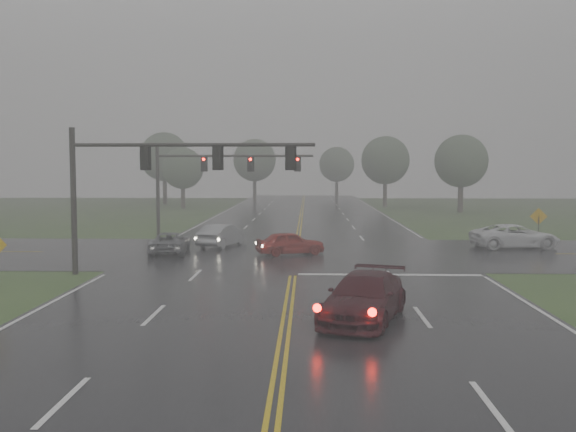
{
  "coord_description": "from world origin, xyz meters",
  "views": [
    {
      "loc": [
        0.69,
        -15.14,
        4.98
      ],
      "look_at": [
        -0.28,
        16.0,
        2.63
      ],
      "focal_mm": 40.0,
      "sensor_mm": 36.0,
      "label": 1
    }
  ],
  "objects_px": {
    "sedan_silver": "(222,247)",
    "pickup_white": "(515,248)",
    "signal_gantry_near": "(146,172)",
    "signal_gantry_far": "(206,173)",
    "car_grey": "(170,254)",
    "sedan_red": "(290,255)",
    "sedan_maroon": "(364,321)"
  },
  "relations": [
    {
      "from": "signal_gantry_near",
      "to": "car_grey",
      "type": "bearing_deg",
      "value": 94.27
    },
    {
      "from": "signal_gantry_near",
      "to": "signal_gantry_far",
      "type": "bearing_deg",
      "value": 89.8
    },
    {
      "from": "sedan_maroon",
      "to": "pickup_white",
      "type": "height_order",
      "value": "sedan_maroon"
    },
    {
      "from": "sedan_red",
      "to": "signal_gantry_near",
      "type": "relative_size",
      "value": 0.34
    },
    {
      "from": "sedan_maroon",
      "to": "signal_gantry_far",
      "type": "height_order",
      "value": "signal_gantry_far"
    },
    {
      "from": "sedan_maroon",
      "to": "signal_gantry_far",
      "type": "xyz_separation_m",
      "value": [
        -9.23,
        25.56,
        4.63
      ]
    },
    {
      "from": "signal_gantry_near",
      "to": "signal_gantry_far",
      "type": "relative_size",
      "value": 1.0
    },
    {
      "from": "sedan_red",
      "to": "car_grey",
      "type": "bearing_deg",
      "value": 68.63
    },
    {
      "from": "sedan_silver",
      "to": "signal_gantry_far",
      "type": "distance_m",
      "value": 7.96
    },
    {
      "from": "sedan_red",
      "to": "sedan_maroon",
      "type": "bearing_deg",
      "value": 171.26
    },
    {
      "from": "sedan_silver",
      "to": "signal_gantry_far",
      "type": "relative_size",
      "value": 0.38
    },
    {
      "from": "sedan_silver",
      "to": "signal_gantry_near",
      "type": "height_order",
      "value": "signal_gantry_near"
    },
    {
      "from": "sedan_maroon",
      "to": "signal_gantry_far",
      "type": "bearing_deg",
      "value": 128.08
    },
    {
      "from": "sedan_red",
      "to": "signal_gantry_near",
      "type": "distance_m",
      "value": 10.66
    },
    {
      "from": "sedan_red",
      "to": "signal_gantry_far",
      "type": "height_order",
      "value": "signal_gantry_far"
    },
    {
      "from": "sedan_silver",
      "to": "sedan_red",
      "type": "bearing_deg",
      "value": 159.6
    },
    {
      "from": "sedan_red",
      "to": "car_grey",
      "type": "relative_size",
      "value": 0.88
    },
    {
      "from": "car_grey",
      "to": "signal_gantry_far",
      "type": "distance_m",
      "value": 10.53
    },
    {
      "from": "car_grey",
      "to": "pickup_white",
      "type": "height_order",
      "value": "pickup_white"
    },
    {
      "from": "signal_gantry_far",
      "to": "pickup_white",
      "type": "bearing_deg",
      "value": -17.45
    },
    {
      "from": "sedan_silver",
      "to": "signal_gantry_far",
      "type": "bearing_deg",
      "value": -53.22
    },
    {
      "from": "car_grey",
      "to": "signal_gantry_near",
      "type": "distance_m",
      "value": 8.75
    },
    {
      "from": "pickup_white",
      "to": "signal_gantry_far",
      "type": "xyz_separation_m",
      "value": [
        -20.21,
        6.35,
        4.63
      ]
    },
    {
      "from": "sedan_maroon",
      "to": "signal_gantry_far",
      "type": "distance_m",
      "value": 27.57
    },
    {
      "from": "sedan_red",
      "to": "signal_gantry_near",
      "type": "height_order",
      "value": "signal_gantry_near"
    },
    {
      "from": "pickup_white",
      "to": "signal_gantry_near",
      "type": "distance_m",
      "value": 23.28
    },
    {
      "from": "sedan_red",
      "to": "sedan_silver",
      "type": "bearing_deg",
      "value": 31.94
    },
    {
      "from": "car_grey",
      "to": "signal_gantry_near",
      "type": "height_order",
      "value": "signal_gantry_near"
    },
    {
      "from": "sedan_maroon",
      "to": "sedan_red",
      "type": "bearing_deg",
      "value": 118.36
    },
    {
      "from": "sedan_silver",
      "to": "pickup_white",
      "type": "distance_m",
      "value": 18.21
    },
    {
      "from": "sedan_maroon",
      "to": "car_grey",
      "type": "height_order",
      "value": "sedan_maroon"
    },
    {
      "from": "sedan_maroon",
      "to": "signal_gantry_near",
      "type": "xyz_separation_m",
      "value": [
        -9.29,
        8.81,
        4.77
      ]
    }
  ]
}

